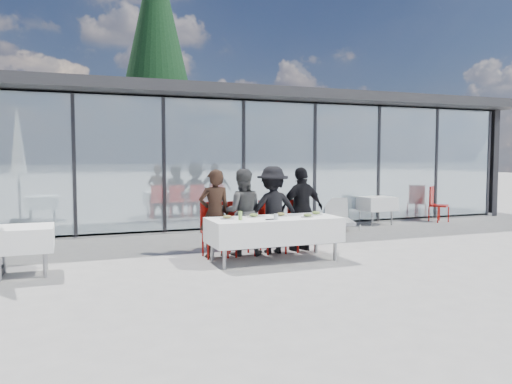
{
  "coord_description": "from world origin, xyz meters",
  "views": [
    {
      "loc": [
        -3.02,
        -7.47,
        1.79
      ],
      "look_at": [
        0.28,
        1.2,
        1.14
      ],
      "focal_mm": 35.0,
      "sensor_mm": 36.0,
      "label": 1
    }
  ],
  "objects_px": {
    "diner_chair_c": "(271,224)",
    "plate_d": "(316,213)",
    "diner_chair_d": "(300,222)",
    "conifer_tree": "(157,53)",
    "diner_chair_b": "(241,225)",
    "plate_extra": "(308,216)",
    "plate_b": "(254,216)",
    "spare_table_right": "(376,204)",
    "folded_eyeglasses": "(270,219)",
    "spare_chair_a": "(436,202)",
    "lounger": "(338,217)",
    "diner_b": "(242,212)",
    "diner_chair_a": "(214,227)",
    "plate_a": "(227,217)",
    "spare_chair_b": "(401,201)",
    "diner_c": "(273,210)",
    "plate_c": "(281,215)",
    "dining_table": "(274,230)",
    "juice_bottle": "(240,216)",
    "diner_d": "(302,209)",
    "spare_table_left": "(23,239)"
  },
  "relations": [
    {
      "from": "diner_chair_c",
      "to": "plate_d",
      "type": "distance_m",
      "value": 0.92
    },
    {
      "from": "diner_chair_d",
      "to": "conifer_tree",
      "type": "height_order",
      "value": "conifer_tree"
    },
    {
      "from": "diner_chair_b",
      "to": "plate_extra",
      "type": "relative_size",
      "value": 4.19
    },
    {
      "from": "plate_b",
      "to": "spare_table_right",
      "type": "relative_size",
      "value": 0.27
    },
    {
      "from": "diner_chair_c",
      "to": "folded_eyeglasses",
      "type": "distance_m",
      "value": 1.12
    },
    {
      "from": "spare_chair_a",
      "to": "lounger",
      "type": "height_order",
      "value": "spare_chair_a"
    },
    {
      "from": "diner_chair_d",
      "to": "folded_eyeglasses",
      "type": "xyz_separation_m",
      "value": [
        -1.05,
        -1.01,
        0.22
      ]
    },
    {
      "from": "diner_b",
      "to": "conifer_tree",
      "type": "bearing_deg",
      "value": -77.85
    },
    {
      "from": "diner_chair_a",
      "to": "plate_d",
      "type": "distance_m",
      "value": 1.86
    },
    {
      "from": "folded_eyeglasses",
      "to": "diner_chair_b",
      "type": "bearing_deg",
      "value": 98.88
    },
    {
      "from": "diner_chair_b",
      "to": "diner_chair_c",
      "type": "relative_size",
      "value": 1.0
    },
    {
      "from": "diner_chair_d",
      "to": "plate_b",
      "type": "bearing_deg",
      "value": -153.37
    },
    {
      "from": "plate_a",
      "to": "plate_d",
      "type": "height_order",
      "value": "same"
    },
    {
      "from": "spare_chair_b",
      "to": "lounger",
      "type": "relative_size",
      "value": 0.67
    },
    {
      "from": "diner_c",
      "to": "diner_chair_d",
      "type": "distance_m",
      "value": 0.67
    },
    {
      "from": "diner_chair_c",
      "to": "plate_c",
      "type": "relative_size",
      "value": 4.19
    },
    {
      "from": "dining_table",
      "to": "juice_bottle",
      "type": "distance_m",
      "value": 0.72
    },
    {
      "from": "folded_eyeglasses",
      "to": "spare_chair_b",
      "type": "relative_size",
      "value": 0.14
    },
    {
      "from": "folded_eyeglasses",
      "to": "diner_chair_d",
      "type": "bearing_deg",
      "value": 43.66
    },
    {
      "from": "diner_d",
      "to": "folded_eyeglasses",
      "type": "bearing_deg",
      "value": 32.97
    },
    {
      "from": "folded_eyeglasses",
      "to": "spare_chair_a",
      "type": "height_order",
      "value": "spare_chair_a"
    },
    {
      "from": "plate_c",
      "to": "plate_extra",
      "type": "xyz_separation_m",
      "value": [
        0.37,
        -0.3,
        0.0
      ]
    },
    {
      "from": "plate_extra",
      "to": "diner_d",
      "type": "bearing_deg",
      "value": 70.09
    },
    {
      "from": "dining_table",
      "to": "diner_c",
      "type": "relative_size",
      "value": 1.4
    },
    {
      "from": "juice_bottle",
      "to": "dining_table",
      "type": "bearing_deg",
      "value": 9.39
    },
    {
      "from": "diner_d",
      "to": "diner_chair_d",
      "type": "bearing_deg",
      "value": -98.7
    },
    {
      "from": "plate_b",
      "to": "plate_d",
      "type": "distance_m",
      "value": 1.18
    },
    {
      "from": "plate_a",
      "to": "folded_eyeglasses",
      "type": "relative_size",
      "value": 1.66
    },
    {
      "from": "diner_chair_d",
      "to": "plate_c",
      "type": "height_order",
      "value": "diner_chair_d"
    },
    {
      "from": "diner_chair_c",
      "to": "juice_bottle",
      "type": "relative_size",
      "value": 6.63
    },
    {
      "from": "diner_chair_d",
      "to": "plate_extra",
      "type": "xyz_separation_m",
      "value": [
        -0.31,
        -0.93,
        0.24
      ]
    },
    {
      "from": "plate_extra",
      "to": "conifer_tree",
      "type": "relative_size",
      "value": 0.02
    },
    {
      "from": "diner_b",
      "to": "plate_c",
      "type": "height_order",
      "value": "diner_b"
    },
    {
      "from": "diner_chair_d",
      "to": "conifer_tree",
      "type": "distance_m",
      "value": 13.09
    },
    {
      "from": "plate_c",
      "to": "diner_chair_b",
      "type": "bearing_deg",
      "value": 130.13
    },
    {
      "from": "plate_a",
      "to": "juice_bottle",
      "type": "bearing_deg",
      "value": -49.37
    },
    {
      "from": "spare_table_right",
      "to": "plate_b",
      "type": "bearing_deg",
      "value": -145.58
    },
    {
      "from": "spare_chair_b",
      "to": "spare_chair_a",
      "type": "bearing_deg",
      "value": -56.76
    },
    {
      "from": "plate_c",
      "to": "spare_chair_b",
      "type": "xyz_separation_m",
      "value": [
        5.52,
        3.92,
        -0.24
      ]
    },
    {
      "from": "spare_table_left",
      "to": "spare_chair_a",
      "type": "height_order",
      "value": "spare_chair_a"
    },
    {
      "from": "diner_chair_a",
      "to": "diner_chair_d",
      "type": "xyz_separation_m",
      "value": [
        1.73,
        0.0,
        0.0
      ]
    },
    {
      "from": "diner_chair_c",
      "to": "lounger",
      "type": "relative_size",
      "value": 0.67
    },
    {
      "from": "diner_chair_c",
      "to": "juice_bottle",
      "type": "height_order",
      "value": "diner_chair_c"
    },
    {
      "from": "diner_c",
      "to": "diner_chair_d",
      "type": "relative_size",
      "value": 1.66
    },
    {
      "from": "diner_c",
      "to": "diner_chair_d",
      "type": "height_order",
      "value": "diner_c"
    },
    {
      "from": "plate_d",
      "to": "plate_extra",
      "type": "relative_size",
      "value": 1.0
    },
    {
      "from": "diner_chair_b",
      "to": "diner_c",
      "type": "xyz_separation_m",
      "value": [
        0.61,
        -0.07,
        0.27
      ]
    },
    {
      "from": "plate_b",
      "to": "spare_chair_b",
      "type": "xyz_separation_m",
      "value": [
        6.01,
        3.88,
        -0.24
      ]
    },
    {
      "from": "diner_b",
      "to": "diner_c",
      "type": "height_order",
      "value": "diner_c"
    },
    {
      "from": "plate_d",
      "to": "diner_b",
      "type": "bearing_deg",
      "value": 154.2
    }
  ]
}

